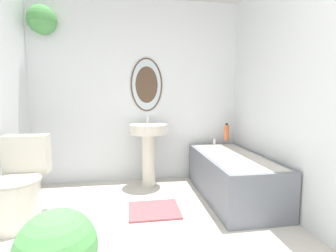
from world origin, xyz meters
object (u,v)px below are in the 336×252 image
(bathtub, at_px, (232,175))
(shampoo_bottle, at_px, (227,132))
(pedestal_sink, at_px, (149,142))
(toilet, at_px, (20,189))

(bathtub, relative_size, shampoo_bottle, 6.25)
(bathtub, distance_m, shampoo_bottle, 0.68)
(pedestal_sink, height_order, bathtub, pedestal_sink)
(shampoo_bottle, bearing_deg, bathtub, -105.00)
(shampoo_bottle, bearing_deg, pedestal_sink, -177.28)
(pedestal_sink, distance_m, bathtub, 1.07)
(pedestal_sink, bearing_deg, bathtub, -27.63)
(pedestal_sink, relative_size, shampoo_bottle, 3.98)
(toilet, relative_size, pedestal_sink, 0.86)
(pedestal_sink, bearing_deg, toilet, -148.24)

